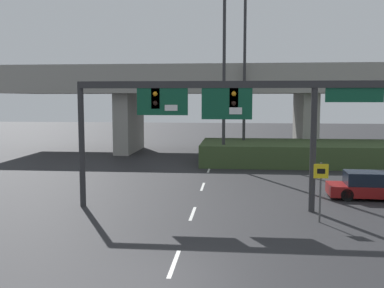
# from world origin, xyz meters

# --- Properties ---
(ground_plane) EXTENTS (160.00, 160.00, 0.00)m
(ground_plane) POSITION_xyz_m (0.00, 0.00, 0.00)
(ground_plane) COLOR #262628
(lane_markings) EXTENTS (0.14, 27.11, 0.01)m
(lane_markings) POSITION_xyz_m (0.00, 13.38, 0.00)
(lane_markings) COLOR silver
(lane_markings) RESTS_ON ground
(signal_gantry) EXTENTS (14.10, 0.44, 5.98)m
(signal_gantry) POSITION_xyz_m (0.95, 8.08, 4.81)
(signal_gantry) COLOR #2D2D30
(signal_gantry) RESTS_ON ground
(speed_limit_sign) EXTENTS (0.60, 0.11, 2.54)m
(speed_limit_sign) POSITION_xyz_m (5.45, 6.28, 1.65)
(speed_limit_sign) COLOR #4C4C4C
(speed_limit_sign) RESTS_ON ground
(highway_light_pole_near) EXTENTS (0.70, 0.36, 15.78)m
(highway_light_pole_near) POSITION_xyz_m (2.59, 25.24, 8.27)
(highway_light_pole_near) COLOR #2D2D30
(highway_light_pole_near) RESTS_ON ground
(highway_light_pole_far) EXTENTS (0.70, 0.36, 17.98)m
(highway_light_pole_far) POSITION_xyz_m (1.00, 21.43, 9.37)
(highway_light_pole_far) COLOR #2D2D30
(highway_light_pole_far) RESTS_ON ground
(overpass_bridge) EXTENTS (39.41, 8.81, 8.11)m
(overpass_bridge) POSITION_xyz_m (0.00, 30.05, 5.85)
(overpass_bridge) COLOR gray
(overpass_bridge) RESTS_ON ground
(grass_embankment) EXTENTS (16.66, 7.00, 1.67)m
(grass_embankment) POSITION_xyz_m (7.53, 23.56, 0.83)
(grass_embankment) COLOR #384C28
(grass_embankment) RESTS_ON ground
(parked_sedan_near_right) EXTENTS (4.38, 1.94, 1.40)m
(parked_sedan_near_right) POSITION_xyz_m (8.86, 11.12, 0.65)
(parked_sedan_near_right) COLOR maroon
(parked_sedan_near_right) RESTS_ON ground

